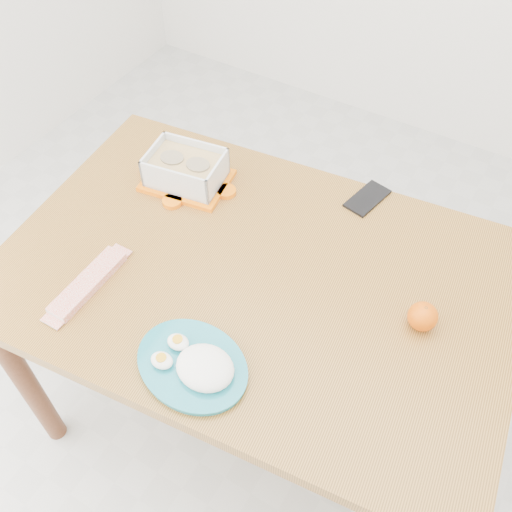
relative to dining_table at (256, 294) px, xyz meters
The scene contains 7 objects.
ground 0.66m from the dining_table, 40.81° to the left, with size 3.50×3.50×0.00m, color #B7B7B2.
dining_table is the anchor object (origin of this frame).
food_container 0.40m from the dining_table, 151.74° to the left, with size 0.25×0.21×0.10m.
orange_fruit 0.42m from the dining_table, ahead, with size 0.07×0.07×0.07m, color #E44304.
rice_plate 0.32m from the dining_table, 84.37° to the right, with size 0.29×0.29×0.07m.
candy_bar 0.42m from the dining_table, 143.04° to the right, with size 0.22×0.06×0.02m, color red.
smartphone 0.41m from the dining_table, 70.65° to the left, with size 0.07×0.14×0.01m, color black.
Camera 1 is at (0.41, -0.79, 1.84)m, focal length 40.00 mm.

